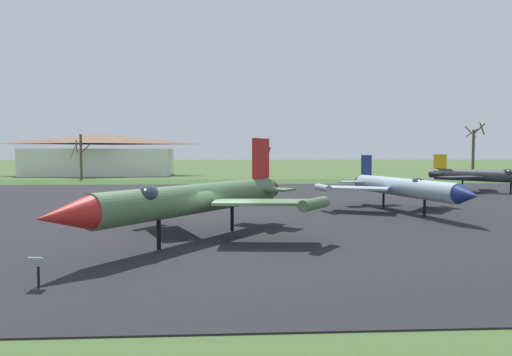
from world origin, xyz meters
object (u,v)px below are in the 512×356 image
at_px(jet_fighter_front_left, 403,187).
at_px(info_placard_front_right, 38,268).
at_px(jet_fighter_front_right, 193,198).
at_px(visitor_building, 101,155).
at_px(jet_fighter_rear_left, 489,175).

xyz_separation_m(jet_fighter_front_left, info_placard_front_right, (-18.52, -17.08, -1.23)).
height_order(jet_fighter_front_right, info_placard_front_right, jet_fighter_front_right).
xyz_separation_m(jet_fighter_front_left, visitor_building, (-38.47, 58.79, 2.07)).
bearing_deg(jet_fighter_rear_left, jet_fighter_front_left, -135.06).
bearing_deg(info_placard_front_right, jet_fighter_rear_left, 43.74).
distance_m(jet_fighter_front_right, visitor_building, 72.60).
xyz_separation_m(jet_fighter_rear_left, visitor_building, (-54.18, 43.11, 2.04)).
height_order(jet_fighter_front_right, jet_fighter_rear_left, jet_fighter_front_right).
relative_size(jet_fighter_front_left, info_placard_front_right, 12.69).
relative_size(jet_fighter_front_right, jet_fighter_rear_left, 1.15).
height_order(info_placard_front_right, visitor_building, visitor_building).
height_order(jet_fighter_front_left, visitor_building, visitor_building).
distance_m(jet_fighter_front_left, jet_fighter_rear_left, 22.19).
distance_m(jet_fighter_front_right, info_placard_front_right, 8.72).
bearing_deg(jet_fighter_front_left, visitor_building, 123.20).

